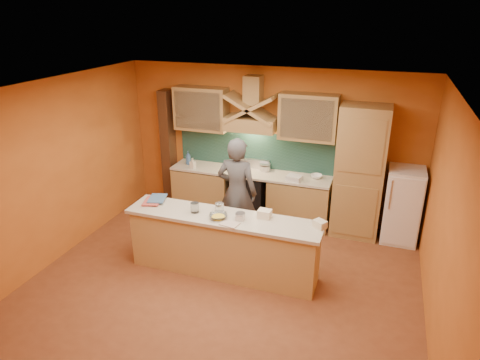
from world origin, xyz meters
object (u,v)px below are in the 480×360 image
(person, at_px, (237,192))
(stove, at_px, (250,195))
(kitchen_scale, at_px, (240,217))
(mixing_bowl, at_px, (218,216))
(fridge, at_px, (402,205))

(person, bearing_deg, stove, -83.33)
(kitchen_scale, height_order, mixing_bowl, kitchen_scale)
(fridge, height_order, person, person)
(person, distance_m, mixing_bowl, 0.99)
(person, height_order, kitchen_scale, person)
(stove, relative_size, fridge, 0.69)
(stove, xyz_separation_m, mixing_bowl, (0.17, -1.99, 0.53))
(kitchen_scale, bearing_deg, person, 112.59)
(stove, height_order, kitchen_scale, kitchen_scale)
(person, relative_size, mixing_bowl, 7.35)
(person, relative_size, kitchen_scale, 17.39)
(fridge, bearing_deg, person, -159.01)
(stove, bearing_deg, person, -84.31)
(person, height_order, mixing_bowl, person)
(fridge, distance_m, person, 2.80)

